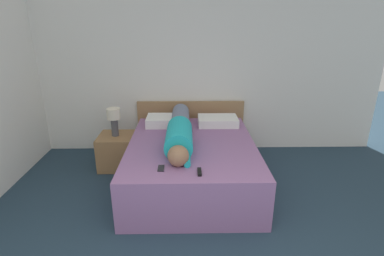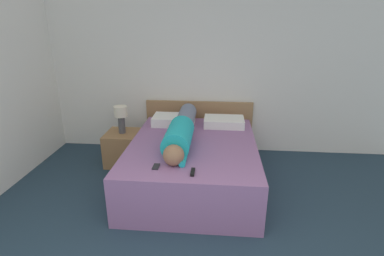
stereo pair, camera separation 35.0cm
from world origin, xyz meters
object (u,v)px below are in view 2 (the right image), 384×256
at_px(table_lamp, 121,116).
at_px(tv_remote, 193,172).
at_px(person_lying, 181,131).
at_px(nightstand, 124,148).
at_px(cell_phone, 156,167).
at_px(pillow_second, 224,122).
at_px(pillow_near_headboard, 174,120).
at_px(bed, 193,163).

relative_size(table_lamp, tv_remote, 2.63).
distance_m(table_lamp, person_lying, 1.03).
bearing_deg(nightstand, cell_phone, -58.10).
xyz_separation_m(table_lamp, tv_remote, (1.13, -1.28, -0.16)).
height_order(table_lamp, pillow_second, table_lamp).
distance_m(tv_remote, cell_phone, 0.40).
bearing_deg(pillow_second, pillow_near_headboard, 180.00).
height_order(nightstand, pillow_near_headboard, pillow_near_headboard).
distance_m(person_lying, pillow_second, 0.84).
distance_m(pillow_second, cell_phone, 1.54).
bearing_deg(table_lamp, bed, -25.13).
xyz_separation_m(pillow_second, cell_phone, (-0.72, -1.36, -0.05)).
bearing_deg(person_lying, table_lamp, 153.34).
relative_size(person_lying, pillow_second, 2.94).
distance_m(bed, pillow_second, 0.85).
bearing_deg(bed, pillow_second, 60.09).
bearing_deg(pillow_near_headboard, bed, -63.30).
xyz_separation_m(bed, cell_phone, (-0.33, -0.69, 0.29)).
relative_size(table_lamp, pillow_second, 0.70).
relative_size(nightstand, pillow_second, 0.88).
relative_size(pillow_near_headboard, tv_remote, 3.98).
xyz_separation_m(nightstand, tv_remote, (1.13, -1.28, 0.34)).
bearing_deg(pillow_near_headboard, person_lying, -73.42).
bearing_deg(bed, cell_phone, -115.65).
distance_m(nightstand, table_lamp, 0.50).
xyz_separation_m(person_lying, pillow_second, (0.54, 0.64, -0.08)).
xyz_separation_m(bed, pillow_second, (0.39, 0.68, 0.34)).
relative_size(table_lamp, pillow_near_headboard, 0.66).
xyz_separation_m(pillow_second, tv_remote, (-0.33, -1.46, -0.05)).
bearing_deg(bed, tv_remote, -85.38).
height_order(bed, cell_phone, cell_phone).
height_order(pillow_second, tv_remote, pillow_second).
distance_m(table_lamp, pillow_near_headboard, 0.75).
height_order(table_lamp, cell_phone, table_lamp).
bearing_deg(pillow_near_headboard, nightstand, -166.30).
bearing_deg(tv_remote, pillow_near_headboard, 105.47).
distance_m(bed, pillow_near_headboard, 0.84).
bearing_deg(pillow_near_headboard, table_lamp, -166.30).
bearing_deg(nightstand, person_lying, -26.66).
bearing_deg(table_lamp, cell_phone, -58.10).
bearing_deg(nightstand, pillow_near_headboard, 13.70).
distance_m(person_lying, cell_phone, 0.76).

